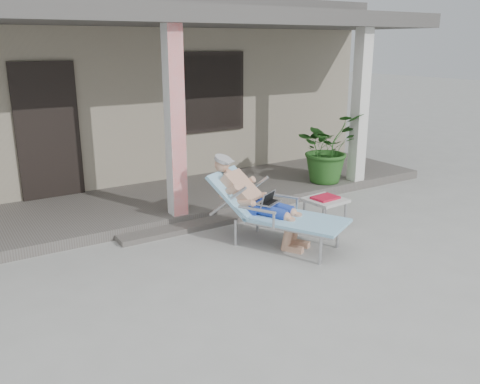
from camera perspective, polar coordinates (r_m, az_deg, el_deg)
ground at (r=5.70m, az=2.62°, el=-9.81°), size 60.00×60.00×0.00m
house at (r=11.10m, az=-17.17°, el=11.35°), size 10.40×5.40×3.30m
porch_deck at (r=8.13m, az=-9.53°, el=-1.26°), size 10.00×2.00×0.15m
porch_overhang at (r=7.71m, az=-10.36°, el=18.22°), size 10.00×2.30×2.85m
porch_step at (r=7.15m, az=-5.89°, el=-3.93°), size 2.00×0.30×0.07m
lounger at (r=6.46m, az=2.92°, el=0.38°), size 1.42×1.87×1.19m
side_table at (r=7.19m, az=9.53°, el=-1.06°), size 0.55×0.55×0.45m
potted_palm at (r=9.00m, az=9.74°, el=4.93°), size 1.17×1.03×1.21m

